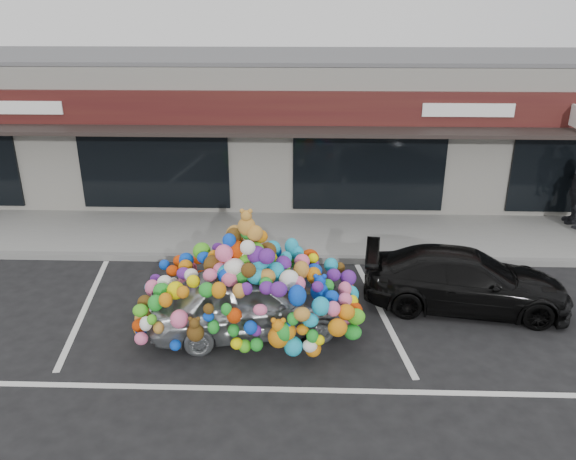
{
  "coord_description": "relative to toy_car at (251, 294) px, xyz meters",
  "views": [
    {
      "loc": [
        1.25,
        -9.66,
        5.73
      ],
      "look_at": [
        0.89,
        1.4,
        1.27
      ],
      "focal_mm": 35.0,
      "sensor_mm": 36.0,
      "label": 1
    }
  ],
  "objects": [
    {
      "name": "parking_stripe_mid",
      "position": [
        2.54,
        0.75,
        -0.78
      ],
      "size": [
        0.73,
        4.37,
        0.01
      ],
      "primitive_type": "cube",
      "rotation": [
        0.0,
        0.0,
        0.14
      ],
      "color": "silver",
      "rests_on": "ground"
    },
    {
      "name": "shop_building",
      "position": [
        -0.26,
        9.0,
        1.38
      ],
      "size": [
        24.0,
        7.2,
        4.31
      ],
      "color": "white",
      "rests_on": "ground"
    },
    {
      "name": "lane_line",
      "position": [
        1.74,
        -1.75,
        -0.78
      ],
      "size": [
        14.0,
        0.12,
        0.01
      ],
      "primitive_type": "cube",
      "color": "silver",
      "rests_on": "ground"
    },
    {
      "name": "sidewalk",
      "position": [
        -0.26,
        4.55,
        -0.71
      ],
      "size": [
        26.0,
        3.0,
        0.15
      ],
      "primitive_type": "cube",
      "color": "gray",
      "rests_on": "ground"
    },
    {
      "name": "parking_stripe_left",
      "position": [
        -3.46,
        0.75,
        -0.78
      ],
      "size": [
        0.73,
        4.37,
        0.01
      ],
      "primitive_type": "cube",
      "rotation": [
        0.0,
        0.0,
        0.14
      ],
      "color": "silver",
      "rests_on": "ground"
    },
    {
      "name": "toy_car",
      "position": [
        0.0,
        0.0,
        0.0
      ],
      "size": [
        2.72,
        4.22,
        2.3
      ],
      "rotation": [
        0.0,
        0.0,
        1.78
      ],
      "color": "#9CA1A6",
      "rests_on": "ground"
    },
    {
      "name": "ground",
      "position": [
        -0.26,
        0.55,
        -0.78
      ],
      "size": [
        90.0,
        90.0,
        0.0
      ],
      "primitive_type": "plane",
      "color": "black",
      "rests_on": "ground"
    },
    {
      "name": "black_sedan",
      "position": [
        4.23,
        1.07,
        -0.19
      ],
      "size": [
        2.18,
        4.23,
        1.17
      ],
      "primitive_type": "imported",
      "rotation": [
        0.0,
        0.0,
        1.43
      ],
      "color": "black",
      "rests_on": "ground"
    },
    {
      "name": "kerb",
      "position": [
        -0.26,
        3.05,
        -0.71
      ],
      "size": [
        26.0,
        0.18,
        0.16
      ],
      "primitive_type": "cube",
      "color": "slate",
      "rests_on": "ground"
    }
  ]
}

